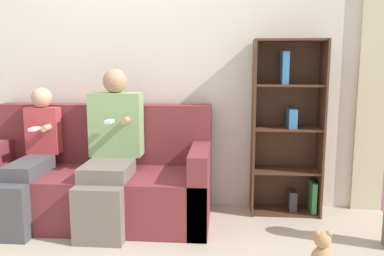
# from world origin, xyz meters

# --- Properties ---
(ground_plane) EXTENTS (14.00, 14.00, 0.00)m
(ground_plane) POSITION_xyz_m (0.00, 0.00, 0.00)
(ground_plane) COLOR #B2A893
(back_wall) EXTENTS (10.00, 0.06, 2.55)m
(back_wall) POSITION_xyz_m (0.00, 0.94, 1.27)
(back_wall) COLOR silver
(back_wall) RESTS_ON ground_plane
(couch) EXTENTS (1.87, 0.81, 0.93)m
(couch) POSITION_xyz_m (-0.23, 0.51, 0.31)
(couch) COLOR maroon
(couch) RESTS_ON ground_plane
(adult_seated) EXTENTS (0.42, 0.72, 1.24)m
(adult_seated) POSITION_xyz_m (-0.07, 0.38, 0.64)
(adult_seated) COLOR #70665B
(adult_seated) RESTS_ON ground_plane
(child_seated) EXTENTS (0.28, 0.74, 1.08)m
(child_seated) POSITION_xyz_m (-0.71, 0.34, 0.54)
(child_seated) COLOR #47474C
(child_seated) RESTS_ON ground_plane
(bookshelf) EXTENTS (0.58, 0.30, 1.48)m
(bookshelf) POSITION_xyz_m (1.36, 0.79, 0.73)
(bookshelf) COLOR #4C2D1E
(bookshelf) RESTS_ON ground_plane
(teddy_bear) EXTENTS (0.13, 0.11, 0.27)m
(teddy_bear) POSITION_xyz_m (1.43, -0.27, 0.13)
(teddy_bear) COLOR tan
(teddy_bear) RESTS_ON ground_plane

